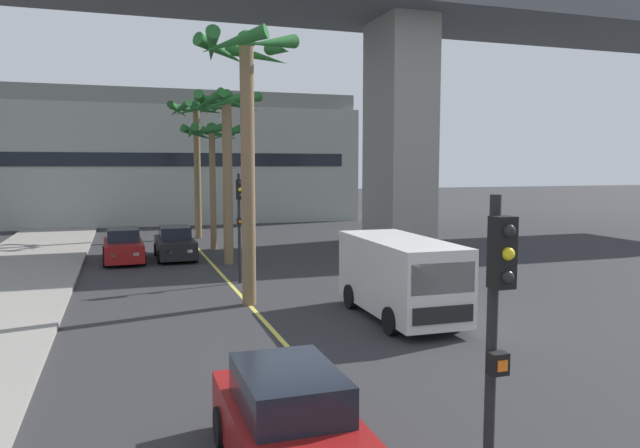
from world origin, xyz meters
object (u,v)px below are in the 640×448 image
car_queue_second (175,244)px  palm_tree_far_median (196,127)px  traffic_light_median_near (496,333)px  delivery_van (400,275)px  palm_tree_near_median (212,144)px  car_queue_front (291,428)px  traffic_light_median_far (239,213)px  car_queue_third (123,247)px  palm_tree_mid_median (227,128)px  palm_tree_farthest_median (247,97)px

car_queue_second → palm_tree_far_median: palm_tree_far_median is taller
traffic_light_median_near → delivery_van: bearing=69.2°
palm_tree_near_median → palm_tree_far_median: palm_tree_far_median is taller
car_queue_front → traffic_light_median_far: (1.97, 14.28, 1.99)m
car_queue_front → traffic_light_median_far: size_ratio=0.98×
car_queue_third → palm_tree_far_median: palm_tree_far_median is taller
car_queue_second → palm_tree_near_median: 6.02m
car_queue_second → delivery_van: delivery_van is taller
car_queue_front → car_queue_third: size_ratio=0.99×
delivery_van → car_queue_second: bearing=111.4°
traffic_light_median_far → delivery_van: bearing=-62.2°
car_queue_front → palm_tree_mid_median: 19.87m
palm_tree_far_median → palm_tree_near_median: bearing=-87.9°
car_queue_second → delivery_van: bearing=-68.6°
traffic_light_median_near → traffic_light_median_far: bearing=88.6°
delivery_van → palm_tree_near_median: size_ratio=0.78×
car_queue_second → traffic_light_median_near: size_ratio=0.98×
delivery_van → traffic_light_median_far: 7.64m
traffic_light_median_near → palm_tree_near_median: bearing=88.2°
traffic_light_median_near → palm_tree_far_median: palm_tree_far_median is taller
car_queue_third → palm_tree_far_median: 11.09m
car_queue_second → car_queue_third: (-2.38, -0.22, 0.00)m
palm_tree_far_median → car_queue_second: bearing=-104.6°
car_queue_third → palm_tree_farthest_median: size_ratio=0.48×
car_queue_third → palm_tree_mid_median: 7.45m
car_queue_front → car_queue_third: 21.20m
delivery_van → palm_tree_near_median: 17.18m
delivery_van → palm_tree_near_median: bearing=100.7°
traffic_light_median_near → palm_tree_near_median: palm_tree_near_median is taller
palm_tree_near_median → palm_tree_farthest_median: 13.28m
car_queue_front → traffic_light_median_near: (1.54, -2.68, 1.99)m
traffic_light_median_far → car_queue_front: bearing=-97.8°
car_queue_second → delivery_van: (5.35, -13.66, 0.57)m
car_queue_front → car_queue_second: size_ratio=1.00×
car_queue_second → palm_tree_near_median: size_ratio=0.61×
palm_tree_mid_median → palm_tree_farthest_median: size_ratio=0.91×
car_queue_second → palm_tree_near_median: (2.26, 2.67, 4.90)m
car_queue_second → car_queue_third: bearing=-174.7°
car_queue_front → car_queue_second: (0.12, 21.30, 0.00)m
delivery_van → palm_tree_near_median: (-3.09, 16.33, 4.34)m
palm_tree_near_median → car_queue_front: bearing=-95.7°
car_queue_second → palm_tree_farthest_median: bearing=-82.1°
palm_tree_far_median → traffic_light_median_far: bearing=-90.8°
delivery_van → car_queue_third: bearing=119.9°
car_queue_third → delivery_van: bearing=-60.1°
car_queue_second → palm_tree_near_median: palm_tree_near_median is taller
traffic_light_median_far → palm_tree_far_median: 15.49m
car_queue_front → car_queue_second: bearing=89.7°
palm_tree_near_median → palm_tree_far_median: (-0.19, 5.24, 1.20)m
palm_tree_farthest_median → car_queue_third: bearing=110.5°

